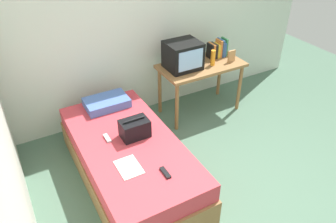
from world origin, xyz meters
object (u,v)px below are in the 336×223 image
(water_bottle, at_px, (213,58))
(remote_silver, at_px, (107,138))
(book_row, at_px, (217,49))
(desk, at_px, (201,71))
(bed, at_px, (130,160))
(tv, at_px, (183,55))
(handbag, at_px, (135,128))
(magazine, at_px, (129,167))
(pillow, at_px, (107,102))
(remote_dark, at_px, (165,173))
(picture_frame, at_px, (232,56))

(water_bottle, xyz_separation_m, remote_silver, (-1.73, -0.54, -0.32))
(book_row, bearing_deg, desk, -161.64)
(desk, bearing_deg, bed, -151.54)
(tv, xyz_separation_m, book_row, (0.61, 0.08, -0.07))
(handbag, bearing_deg, magazine, -121.57)
(desk, xyz_separation_m, magazine, (-1.58, -1.14, -0.13))
(handbag, bearing_deg, book_row, 26.76)
(water_bottle, bearing_deg, tv, 163.06)
(pillow, bearing_deg, magazine, -99.92)
(remote_dark, distance_m, remote_silver, 0.80)
(bed, relative_size, tv, 4.55)
(magazine, relative_size, remote_dark, 1.86)
(book_row, relative_size, magazine, 0.94)
(tv, xyz_separation_m, remote_dark, (-1.03, -1.41, -0.39))
(bed, distance_m, remote_silver, 0.36)
(pillow, relative_size, magazine, 1.78)
(magazine, bearing_deg, picture_frame, 26.98)
(picture_frame, distance_m, remote_dark, 2.14)
(magazine, distance_m, remote_dark, 0.36)
(water_bottle, xyz_separation_m, pillow, (-1.50, 0.06, -0.28))
(handbag, bearing_deg, desk, 28.70)
(bed, height_order, water_bottle, water_bottle)
(picture_frame, distance_m, pillow, 1.81)
(picture_frame, relative_size, magazine, 0.57)
(magazine, bearing_deg, remote_silver, 93.18)
(book_row, bearing_deg, remote_dark, -137.93)
(book_row, height_order, picture_frame, book_row)
(desk, distance_m, magazine, 1.95)
(pillow, height_order, magazine, pillow)
(bed, distance_m, magazine, 0.47)
(pillow, xyz_separation_m, remote_silver, (-0.22, -0.61, -0.04))
(tv, distance_m, magazine, 1.80)
(water_bottle, height_order, magazine, water_bottle)
(book_row, height_order, magazine, book_row)
(book_row, relative_size, picture_frame, 1.65)
(picture_frame, height_order, pillow, picture_frame)
(tv, bearing_deg, magazine, -137.99)
(desk, bearing_deg, water_bottle, -36.14)
(book_row, relative_size, remote_dark, 1.74)
(book_row, relative_size, handbag, 0.90)
(handbag, xyz_separation_m, remote_silver, (-0.28, 0.10, -0.09))
(tv, bearing_deg, picture_frame, -13.42)
(picture_frame, relative_size, remote_dark, 1.06)
(water_bottle, relative_size, magazine, 0.73)
(remote_dark, bearing_deg, desk, 46.32)
(pillow, bearing_deg, remote_silver, -110.24)
(picture_frame, xyz_separation_m, magazine, (-1.98, -1.01, -0.30))
(bed, height_order, remote_silver, remote_silver)
(bed, distance_m, remote_dark, 0.67)
(desk, relative_size, water_bottle, 5.51)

